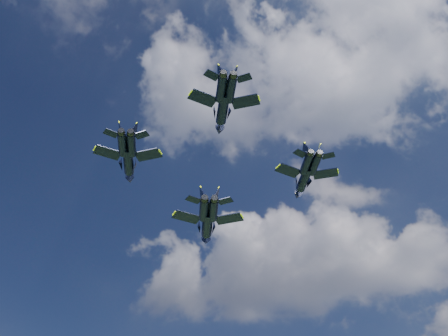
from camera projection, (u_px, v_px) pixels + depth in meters
jet_lead at (207, 225)px, 109.16m from camera, size 12.88×17.88×4.24m
jet_left at (129, 162)px, 95.12m from camera, size 10.79×14.94×3.55m
jet_right at (304, 180)px, 97.51m from camera, size 10.48×14.34×3.43m
jet_slot at (223, 110)px, 82.51m from camera, size 9.94×13.67×3.26m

